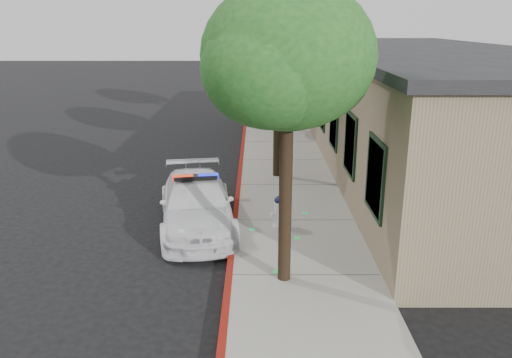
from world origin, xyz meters
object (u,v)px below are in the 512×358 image
object	(u,v)px
street_tree_near	(289,63)
street_tree_mid	(279,39)
street_tree_far	(261,30)
clapboard_building	(423,107)
fire_hydrant	(280,211)
police_car	(197,203)

from	to	relation	value
street_tree_near	street_tree_mid	distance (m)	7.20
street_tree_far	clapboard_building	bearing A→B (deg)	-47.04
street_tree_mid	street_tree_far	distance (m)	8.27
clapboard_building	fire_hydrant	distance (m)	8.63
clapboard_building	street_tree_mid	bearing A→B (deg)	-159.95
clapboard_building	street_tree_mid	world-z (taller)	street_tree_mid
street_tree_near	fire_hydrant	bearing A→B (deg)	89.40
police_car	street_tree_far	size ratio (longest dim) A/B	0.78
clapboard_building	street_tree_mid	size ratio (longest dim) A/B	3.55
clapboard_building	fire_hydrant	world-z (taller)	clapboard_building
clapboard_building	street_tree_far	xyz separation A→B (m)	(-5.87, 6.30, 2.58)
police_car	fire_hydrant	bearing A→B (deg)	-18.82
clapboard_building	street_tree_near	bearing A→B (deg)	-121.00
clapboard_building	fire_hydrant	xyz separation A→B (m)	(-5.47, -6.49, -1.55)
police_car	street_tree_mid	world-z (taller)	street_tree_mid
street_tree_near	police_car	bearing A→B (deg)	124.85
police_car	street_tree_far	xyz separation A→B (m)	(1.74, 12.42, 4.05)
street_tree_far	street_tree_mid	bearing A→B (deg)	-86.46
street_tree_near	street_tree_far	bearing A→B (deg)	91.37
fire_hydrant	police_car	bearing A→B (deg)	149.65
police_car	street_tree_near	world-z (taller)	street_tree_near
fire_hydrant	street_tree_far	distance (m)	13.44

